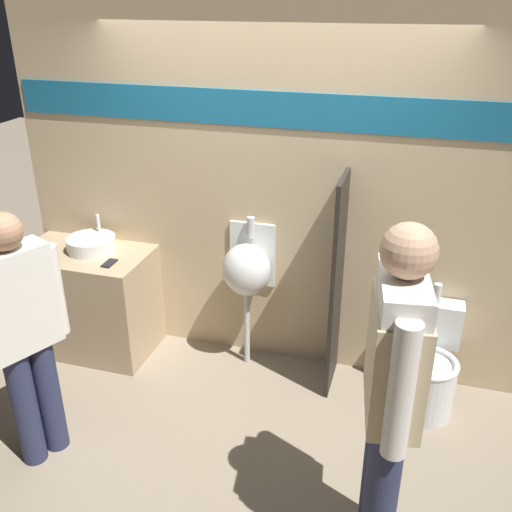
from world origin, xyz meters
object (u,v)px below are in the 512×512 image
sink_basin (91,244)px  person_with_lanyard (23,332)px  toilet (427,370)px  urinal_near_counter (247,269)px  cell_phone (109,263)px  person_in_vest (393,380)px

sink_basin → person_with_lanyard: bearing=-76.6°
toilet → urinal_near_counter: bearing=173.4°
person_with_lanyard → toilet: bearing=-39.4°
cell_phone → urinal_near_counter: 1.02m
sink_basin → urinal_near_counter: urinal_near_counter is taller
sink_basin → cell_phone: (0.26, -0.18, -0.05)m
person_with_lanyard → cell_phone: bearing=25.9°
urinal_near_counter → person_with_lanyard: size_ratio=0.73×
toilet → cell_phone: bearing=-177.1°
sink_basin → cell_phone: size_ratio=2.66×
toilet → person_in_vest: size_ratio=0.47×
sink_basin → toilet: 2.66m
person_in_vest → person_with_lanyard: bearing=79.8°
person_in_vest → toilet: bearing=-18.3°
urinal_near_counter → person_in_vest: 1.81m
urinal_near_counter → toilet: (1.35, -0.16, -0.51)m
urinal_near_counter → cell_phone: bearing=-164.4°
toilet → person_with_lanyard: size_ratio=0.53×
cell_phone → urinal_near_counter: (0.98, 0.27, -0.04)m
person_with_lanyard → urinal_near_counter: bearing=-11.9°
urinal_near_counter → person_in_vest: (1.13, -1.38, 0.26)m
sink_basin → urinal_near_counter: size_ratio=0.32×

